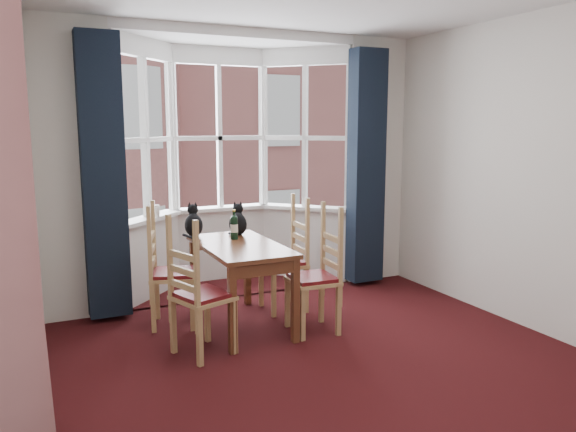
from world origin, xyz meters
TOP-DOWN VIEW (x-y plane):
  - floor at (0.00, 0.00)m, footprint 4.50×4.50m
  - wall_left at (-2.00, 0.00)m, footprint 0.00×4.50m
  - wall_right at (2.00, 0.00)m, footprint 0.00×4.50m
  - wall_back_pier_left at (-1.65, 2.25)m, footprint 0.70×0.12m
  - wall_back_pier_right at (1.65, 2.25)m, footprint 0.70×0.12m
  - bay_window at (0.00, 2.75)m, footprint 2.76×0.94m
  - curtain_left at (-1.42, 2.07)m, footprint 0.38×0.22m
  - curtain_right at (1.42, 2.07)m, footprint 0.38×0.22m
  - dining_table at (-0.36, 1.37)m, footprint 0.66×1.23m
  - chair_left_near at (-0.93, 0.87)m, footprint 0.52×0.53m
  - chair_left_far at (-0.99, 1.69)m, footprint 0.51×0.52m
  - chair_right_near at (0.27, 0.97)m, footprint 0.43×0.45m
  - chair_right_far at (0.28, 1.63)m, footprint 0.42×0.44m
  - cat_left at (-0.63, 1.91)m, footprint 0.21×0.27m
  - cat_right at (-0.22, 1.80)m, footprint 0.24×0.27m
  - wine_bottle at (-0.33, 1.61)m, footprint 0.07×0.07m
  - candle_tall at (-0.84, 2.60)m, footprint 0.06×0.06m
  - street at (0.00, 32.25)m, footprint 80.00×80.00m
  - tenement_building at (0.00, 14.01)m, footprint 18.40×7.80m

SIDE VIEW (x-z plane):
  - street at x=0.00m, z-range -6.00..-6.00m
  - floor at x=0.00m, z-range 0.00..0.00m
  - chair_left_near at x=-0.93m, z-range 0.01..0.93m
  - chair_left_far at x=-0.99m, z-range 0.01..0.93m
  - chair_right_near at x=0.27m, z-range 0.01..0.93m
  - chair_right_far at x=0.28m, z-range 0.01..0.93m
  - dining_table at x=-0.36m, z-range 0.27..1.04m
  - wine_bottle at x=-0.33m, z-range 0.75..1.03m
  - cat_right at x=-0.22m, z-range 0.73..1.05m
  - cat_left at x=-0.63m, z-range 0.73..1.06m
  - candle_tall at x=-0.84m, z-range 0.87..0.99m
  - curtain_left at x=-1.42m, z-range 0.05..2.65m
  - curtain_right at x=1.42m, z-range 0.05..2.65m
  - wall_left at x=-2.00m, z-range -0.85..3.65m
  - wall_right at x=2.00m, z-range -0.85..3.65m
  - wall_back_pier_left at x=-1.65m, z-range 0.00..2.80m
  - wall_back_pier_right at x=1.65m, z-range 0.00..2.80m
  - bay_window at x=0.00m, z-range 0.00..2.80m
  - tenement_building at x=0.00m, z-range -6.00..9.20m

